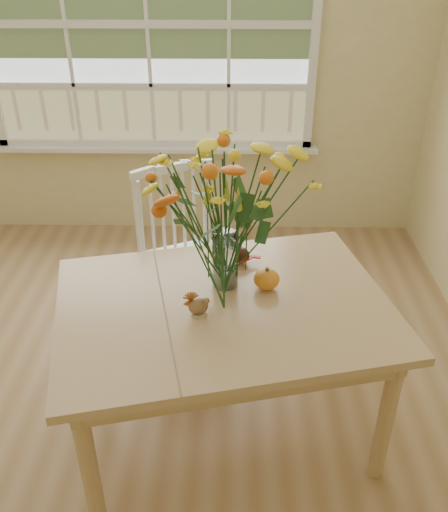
{
  "coord_description": "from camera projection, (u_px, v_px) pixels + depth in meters",
  "views": [
    {
      "loc": [
        0.59,
        -1.68,
        2.11
      ],
      "look_at": [
        0.55,
        0.2,
        0.97
      ],
      "focal_mm": 38.0,
      "sensor_mm": 36.0,
      "label": 1
    }
  ],
  "objects": [
    {
      "name": "windsor_chair",
      "position": [
        181.0,
        247.0,
        3.06
      ],
      "size": [
        0.61,
        0.6,
        1.0
      ],
      "rotation": [
        0.0,
        0.0,
        0.44
      ],
      "color": "white",
      "rests_on": "floor"
    },
    {
      "name": "pumpkin",
      "position": [
        267.0,
        280.0,
        2.36
      ],
      "size": [
        0.11,
        0.11,
        0.09
      ],
      "primitive_type": "ellipsoid",
      "color": "orange",
      "rests_on": "dining_table"
    },
    {
      "name": "turkey_figurine",
      "position": [
        198.0,
        306.0,
        2.2
      ],
      "size": [
        0.1,
        0.08,
        0.1
      ],
      "rotation": [
        0.0,
        0.0,
        0.28
      ],
      "color": "#CCB78C",
      "rests_on": "dining_table"
    },
    {
      "name": "wall_back",
      "position": [
        150.0,
        54.0,
        3.75
      ],
      "size": [
        4.0,
        0.02,
        2.7
      ],
      "primitive_type": "cube",
      "color": "#D5C988",
      "rests_on": "floor"
    },
    {
      "name": "dark_gourd",
      "position": [
        240.0,
        256.0,
        2.54
      ],
      "size": [
        0.13,
        0.08,
        0.08
      ],
      "color": "#38160F",
      "rests_on": "dining_table"
    },
    {
      "name": "dining_table",
      "position": [
        224.0,
        320.0,
        2.34
      ],
      "size": [
        1.58,
        1.28,
        0.75
      ],
      "rotation": [
        0.0,
        0.0,
        0.22
      ],
      "color": "tan",
      "rests_on": "floor"
    },
    {
      "name": "floor",
      "position": [
        105.0,
        453.0,
        2.54
      ],
      "size": [
        4.0,
        4.5,
        0.01
      ],
      "primitive_type": "cube",
      "color": "#9D784C",
      "rests_on": "ground"
    },
    {
      "name": "window",
      "position": [
        147.0,
        27.0,
        3.63
      ],
      "size": [
        2.42,
        0.12,
        1.74
      ],
      "color": "silver",
      "rests_on": "wall_back"
    },
    {
      "name": "flower_vase",
      "position": [
        225.0,
        207.0,
        2.21
      ],
      "size": [
        0.53,
        0.53,
        0.63
      ],
      "color": "white",
      "rests_on": "dining_table"
    }
  ]
}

